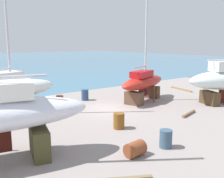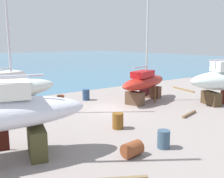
# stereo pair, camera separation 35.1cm
# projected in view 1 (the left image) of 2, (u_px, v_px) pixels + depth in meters

# --- Properties ---
(ground_plane) EXTENTS (39.54, 39.54, 0.00)m
(ground_plane) POSITION_uv_depth(u_px,v_px,m) (128.00, 116.00, 17.90)
(ground_plane) COLOR gray
(sailboat_large_starboard) EXTENTS (8.18, 4.32, 13.43)m
(sailboat_large_starboard) POSITION_uv_depth(u_px,v_px,m) (6.00, 90.00, 17.64)
(sailboat_large_starboard) COLOR #4E332A
(sailboat_large_starboard) RESTS_ON ground
(sailboat_mid_port) EXTENTS (6.76, 3.91, 11.80)m
(sailboat_mid_port) POSITION_uv_depth(u_px,v_px,m) (143.00, 82.00, 22.04)
(sailboat_mid_port) COLOR brown
(sailboat_mid_port) RESTS_ON ground
(barrel_blue_faded) EXTENTS (0.75, 0.75, 0.93)m
(barrel_blue_faded) POSITION_uv_depth(u_px,v_px,m) (119.00, 121.00, 15.17)
(barrel_blue_faded) COLOR brown
(barrel_blue_faded) RESTS_ON ground
(barrel_tipped_center) EXTENTS (0.97, 0.77, 0.67)m
(barrel_tipped_center) POSITION_uv_depth(u_px,v_px,m) (135.00, 149.00, 11.50)
(barrel_tipped_center) COLOR brown
(barrel_tipped_center) RESTS_ON ground
(barrel_ochre) EXTENTS (0.76, 0.76, 0.88)m
(barrel_ochre) POSITION_uv_depth(u_px,v_px,m) (166.00, 139.00, 12.42)
(barrel_ochre) COLOR #3A536A
(barrel_ochre) RESTS_ON ground
(barrel_rust_near) EXTENTS (0.65, 0.65, 0.95)m
(barrel_rust_near) POSITION_uv_depth(u_px,v_px,m) (85.00, 95.00, 22.57)
(barrel_rust_near) COLOR navy
(barrel_rust_near) RESTS_ON ground
(barrel_rust_far) EXTENTS (0.74, 0.74, 0.75)m
(barrel_rust_far) POSITION_uv_depth(u_px,v_px,m) (60.00, 100.00, 21.10)
(barrel_rust_far) COLOR brown
(barrel_rust_far) RESTS_ON ground
(timber_short_skew) EXTENTS (1.89, 0.86, 0.18)m
(timber_short_skew) POSITION_uv_depth(u_px,v_px,m) (211.00, 87.00, 28.55)
(timber_short_skew) COLOR brown
(timber_short_skew) RESTS_ON ground
(timber_plank_far) EXTENTS (0.69, 3.13, 0.17)m
(timber_plank_far) POSITION_uv_depth(u_px,v_px,m) (181.00, 89.00, 27.47)
(timber_plank_far) COLOR olive
(timber_plank_far) RESTS_ON ground
(timber_plank_near) EXTENTS (1.96, 0.65, 0.18)m
(timber_plank_near) POSITION_uv_depth(u_px,v_px,m) (189.00, 114.00, 18.06)
(timber_plank_near) COLOR brown
(timber_plank_near) RESTS_ON ground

